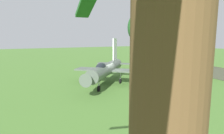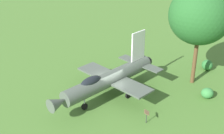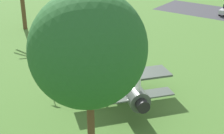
{
  "view_description": "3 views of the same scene",
  "coord_description": "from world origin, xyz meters",
  "px_view_note": "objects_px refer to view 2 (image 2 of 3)",
  "views": [
    {
      "loc": [
        -10.97,
        -18.97,
        5.36
      ],
      "look_at": [
        -0.1,
        -1.31,
        2.3
      ],
      "focal_mm": 30.21,
      "sensor_mm": 36.0,
      "label": 1
    },
    {
      "loc": [
        -0.31,
        -25.19,
        15.31
      ],
      "look_at": [
        0.25,
        0.95,
        2.62
      ],
      "focal_mm": 50.1,
      "sensor_mm": 36.0,
      "label": 2
    },
    {
      "loc": [
        20.9,
        10.32,
        12.62
      ],
      "look_at": [
        -0.58,
        -0.78,
        1.9
      ],
      "focal_mm": 52.91,
      "sensor_mm": 36.0,
      "label": 3
    }
  ],
  "objects_px": {
    "shrub_near_fence": "(207,93)",
    "shrub_by_tree": "(207,65)",
    "shade_tree": "(201,15)",
    "display_jet": "(107,79)",
    "info_plaque": "(147,114)"
  },
  "relations": [
    {
      "from": "shade_tree",
      "to": "info_plaque",
      "type": "height_order",
      "value": "shade_tree"
    },
    {
      "from": "shade_tree",
      "to": "shrub_near_fence",
      "type": "bearing_deg",
      "value": -79.03
    },
    {
      "from": "display_jet",
      "to": "shrub_by_tree",
      "type": "height_order",
      "value": "display_jet"
    },
    {
      "from": "display_jet",
      "to": "info_plaque",
      "type": "relative_size",
      "value": 9.06
    },
    {
      "from": "display_jet",
      "to": "shrub_by_tree",
      "type": "bearing_deg",
      "value": 163.59
    },
    {
      "from": "display_jet",
      "to": "shrub_by_tree",
      "type": "relative_size",
      "value": 8.07
    },
    {
      "from": "shrub_by_tree",
      "to": "display_jet",
      "type": "bearing_deg",
      "value": -152.75
    },
    {
      "from": "display_jet",
      "to": "shrub_near_fence",
      "type": "height_order",
      "value": "display_jet"
    },
    {
      "from": "info_plaque",
      "to": "shrub_near_fence",
      "type": "bearing_deg",
      "value": 31.78
    },
    {
      "from": "shrub_near_fence",
      "to": "shrub_by_tree",
      "type": "distance_m",
      "value": 6.11
    },
    {
      "from": "shrub_near_fence",
      "to": "shrub_by_tree",
      "type": "height_order",
      "value": "shrub_by_tree"
    },
    {
      "from": "display_jet",
      "to": "shrub_near_fence",
      "type": "xyz_separation_m",
      "value": [
        9.29,
        -0.18,
        -1.44
      ]
    },
    {
      "from": "display_jet",
      "to": "shrub_near_fence",
      "type": "distance_m",
      "value": 9.4
    },
    {
      "from": "shrub_near_fence",
      "to": "info_plaque",
      "type": "distance_m",
      "value": 7.21
    },
    {
      "from": "shrub_near_fence",
      "to": "shrub_by_tree",
      "type": "xyz_separation_m",
      "value": [
        1.72,
        5.86,
        0.08
      ]
    }
  ]
}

